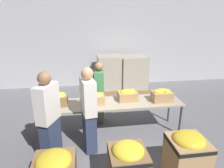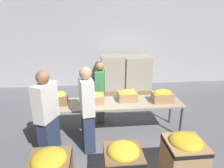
{
  "view_description": "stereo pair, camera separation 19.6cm",
  "coord_description": "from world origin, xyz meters",
  "px_view_note": "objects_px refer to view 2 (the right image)",
  "views": [
    {
      "loc": [
        -0.61,
        -4.19,
        2.67
      ],
      "look_at": [
        0.02,
        0.1,
        1.2
      ],
      "focal_mm": 32.0,
      "sensor_mm": 36.0,
      "label": 1
    },
    {
      "loc": [
        -0.42,
        -4.21,
        2.67
      ],
      "look_at": [
        0.02,
        0.1,
        1.2
      ],
      "focal_mm": 32.0,
      "sensor_mm": 36.0,
      "label": 2
    }
  ],
  "objects_px": {
    "banana_box_0": "(58,98)",
    "pallet_stack_1": "(113,74)",
    "pallet_stack_0": "(137,74)",
    "volunteer_2": "(87,111)",
    "sorting_table": "(112,104)",
    "banana_box_3": "(162,96)",
    "banana_box_2": "(128,95)",
    "donation_bin_1": "(123,164)",
    "donation_bin_2": "(184,157)",
    "volunteer_1": "(47,117)",
    "banana_box_1": "(93,98)",
    "volunteer_0": "(100,93)"
  },
  "relations": [
    {
      "from": "banana_box_3",
      "to": "pallet_stack_0",
      "type": "bearing_deg",
      "value": 89.06
    },
    {
      "from": "banana_box_1",
      "to": "pallet_stack_1",
      "type": "height_order",
      "value": "pallet_stack_1"
    },
    {
      "from": "volunteer_0",
      "to": "volunteer_2",
      "type": "relative_size",
      "value": 0.9
    },
    {
      "from": "banana_box_0",
      "to": "pallet_stack_1",
      "type": "relative_size",
      "value": 0.32
    },
    {
      "from": "volunteer_1",
      "to": "donation_bin_2",
      "type": "bearing_deg",
      "value": -85.3
    },
    {
      "from": "sorting_table",
      "to": "donation_bin_2",
      "type": "bearing_deg",
      "value": -57.29
    },
    {
      "from": "banana_box_0",
      "to": "banana_box_3",
      "type": "relative_size",
      "value": 0.92
    },
    {
      "from": "banana_box_1",
      "to": "sorting_table",
      "type": "bearing_deg",
      "value": -1.97
    },
    {
      "from": "donation_bin_1",
      "to": "volunteer_0",
      "type": "bearing_deg",
      "value": 96.65
    },
    {
      "from": "sorting_table",
      "to": "banana_box_0",
      "type": "bearing_deg",
      "value": 178.84
    },
    {
      "from": "banana_box_2",
      "to": "donation_bin_2",
      "type": "relative_size",
      "value": 0.5
    },
    {
      "from": "pallet_stack_0",
      "to": "volunteer_2",
      "type": "bearing_deg",
      "value": -117.39
    },
    {
      "from": "banana_box_1",
      "to": "volunteer_0",
      "type": "xyz_separation_m",
      "value": [
        0.18,
        0.6,
        -0.11
      ]
    },
    {
      "from": "donation_bin_2",
      "to": "banana_box_2",
      "type": "bearing_deg",
      "value": 111.0
    },
    {
      "from": "banana_box_1",
      "to": "pallet_stack_1",
      "type": "relative_size",
      "value": 0.36
    },
    {
      "from": "pallet_stack_0",
      "to": "pallet_stack_1",
      "type": "relative_size",
      "value": 0.98
    },
    {
      "from": "banana_box_1",
      "to": "banana_box_3",
      "type": "xyz_separation_m",
      "value": [
        1.59,
        -0.09,
        0.02
      ]
    },
    {
      "from": "banana_box_2",
      "to": "donation_bin_1",
      "type": "height_order",
      "value": "banana_box_2"
    },
    {
      "from": "volunteer_1",
      "to": "donation_bin_1",
      "type": "height_order",
      "value": "volunteer_1"
    },
    {
      "from": "banana_box_0",
      "to": "pallet_stack_0",
      "type": "relative_size",
      "value": 0.32
    },
    {
      "from": "volunteer_2",
      "to": "pallet_stack_0",
      "type": "height_order",
      "value": "volunteer_2"
    },
    {
      "from": "banana_box_2",
      "to": "pallet_stack_0",
      "type": "distance_m",
      "value": 2.9
    },
    {
      "from": "sorting_table",
      "to": "volunteer_1",
      "type": "xyz_separation_m",
      "value": [
        -1.29,
        -0.77,
        0.15
      ]
    },
    {
      "from": "volunteer_2",
      "to": "pallet_stack_0",
      "type": "bearing_deg",
      "value": -37.62
    },
    {
      "from": "banana_box_0",
      "to": "volunteer_1",
      "type": "relative_size",
      "value": 0.24
    },
    {
      "from": "pallet_stack_0",
      "to": "sorting_table",
      "type": "bearing_deg",
      "value": -113.22
    },
    {
      "from": "banana_box_0",
      "to": "banana_box_1",
      "type": "relative_size",
      "value": 0.88
    },
    {
      "from": "sorting_table",
      "to": "banana_box_3",
      "type": "height_order",
      "value": "banana_box_3"
    },
    {
      "from": "banana_box_0",
      "to": "banana_box_1",
      "type": "bearing_deg",
      "value": -0.73
    },
    {
      "from": "volunteer_0",
      "to": "pallet_stack_0",
      "type": "distance_m",
      "value": 2.67
    },
    {
      "from": "volunteer_0",
      "to": "pallet_stack_0",
      "type": "bearing_deg",
      "value": 154.49
    },
    {
      "from": "banana_box_2",
      "to": "volunteer_1",
      "type": "height_order",
      "value": "volunteer_1"
    },
    {
      "from": "volunteer_0",
      "to": "volunteer_1",
      "type": "relative_size",
      "value": 0.9
    },
    {
      "from": "banana_box_1",
      "to": "banana_box_3",
      "type": "relative_size",
      "value": 1.04
    },
    {
      "from": "banana_box_0",
      "to": "banana_box_2",
      "type": "xyz_separation_m",
      "value": [
        1.6,
        0.06,
        -0.02
      ]
    },
    {
      "from": "banana_box_0",
      "to": "banana_box_2",
      "type": "bearing_deg",
      "value": 2.06
    },
    {
      "from": "banana_box_0",
      "to": "banana_box_3",
      "type": "height_order",
      "value": "banana_box_3"
    },
    {
      "from": "volunteer_2",
      "to": "pallet_stack_1",
      "type": "relative_size",
      "value": 1.34
    },
    {
      "from": "donation_bin_2",
      "to": "volunteer_1",
      "type": "bearing_deg",
      "value": 160.2
    },
    {
      "from": "sorting_table",
      "to": "volunteer_0",
      "type": "relative_size",
      "value": 2.03
    },
    {
      "from": "donation_bin_2",
      "to": "pallet_stack_1",
      "type": "bearing_deg",
      "value": 98.99
    },
    {
      "from": "banana_box_3",
      "to": "pallet_stack_0",
      "type": "relative_size",
      "value": 0.35
    },
    {
      "from": "donation_bin_1",
      "to": "pallet_stack_0",
      "type": "xyz_separation_m",
      "value": [
        1.2,
        4.46,
        0.23
      ]
    },
    {
      "from": "banana_box_1",
      "to": "volunteer_1",
      "type": "bearing_deg",
      "value": -137.96
    },
    {
      "from": "sorting_table",
      "to": "banana_box_0",
      "type": "relative_size",
      "value": 7.72
    },
    {
      "from": "banana_box_1",
      "to": "banana_box_0",
      "type": "bearing_deg",
      "value": 179.27
    },
    {
      "from": "pallet_stack_1",
      "to": "donation_bin_2",
      "type": "bearing_deg",
      "value": -81.01
    },
    {
      "from": "banana_box_1",
      "to": "donation_bin_2",
      "type": "bearing_deg",
      "value": -48.22
    },
    {
      "from": "banana_box_0",
      "to": "volunteer_2",
      "type": "distance_m",
      "value": 0.9
    },
    {
      "from": "banana_box_3",
      "to": "volunteer_0",
      "type": "relative_size",
      "value": 0.29
    }
  ]
}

